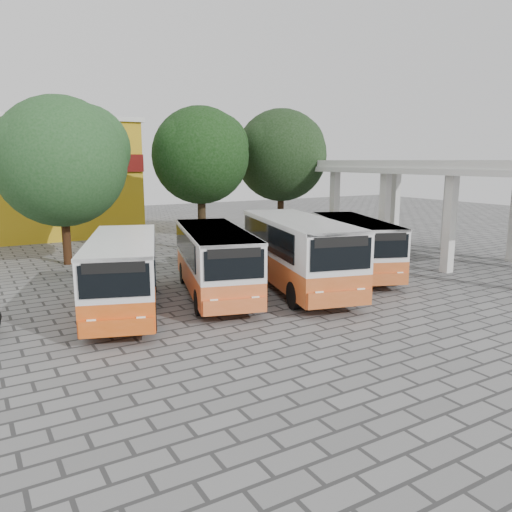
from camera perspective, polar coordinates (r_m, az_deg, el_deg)
ground at (r=19.40m, az=10.46°, el=-5.43°), size 90.00×90.00×0.00m
terminal_shelter at (r=29.06m, az=21.51°, el=9.20°), size 6.80×15.80×5.40m
bus_far_left at (r=18.47m, az=-14.94°, el=-1.49°), size 4.57×7.93×2.68m
bus_centre_left at (r=19.97m, az=-4.71°, el=-0.19°), size 4.25×7.96×2.71m
bus_centre_right at (r=20.95m, az=4.80°, el=0.81°), size 4.57×8.81×3.01m
bus_far_right at (r=24.17m, az=11.15°, el=1.49°), size 4.81×7.86×2.64m
tree_left at (r=27.63m, az=-21.27°, el=10.46°), size 6.93×6.60×8.62m
tree_middle at (r=29.83m, az=-6.26°, el=11.70°), size 5.92×5.64×8.49m
tree_right at (r=34.03m, az=2.97°, el=11.75°), size 6.39×6.09×8.76m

